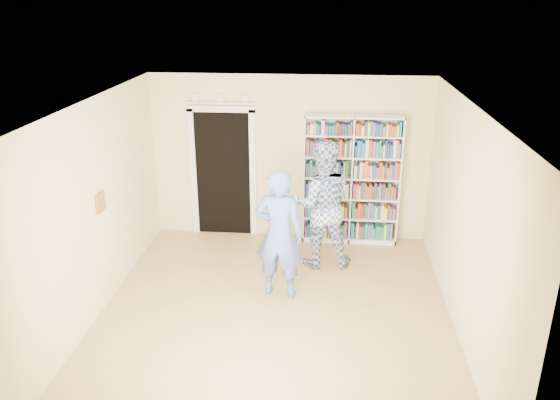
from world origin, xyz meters
name	(u,v)px	position (x,y,z in m)	size (l,w,h in m)	color
floor	(275,315)	(0.00, 0.00, 0.00)	(5.00, 5.00, 0.00)	tan
ceiling	(274,106)	(0.00, 0.00, 2.70)	(5.00, 5.00, 0.00)	white
wall_back	(290,159)	(0.00, 2.50, 1.35)	(4.50, 4.50, 0.00)	beige
wall_left	(93,212)	(-2.25, 0.00, 1.35)	(5.00, 5.00, 0.00)	beige
wall_right	(466,225)	(2.25, 0.00, 1.35)	(5.00, 5.00, 0.00)	beige
bookshelf	(351,180)	(1.01, 2.34, 1.07)	(1.53, 0.29, 2.11)	white
doorway	(223,167)	(-1.10, 2.48, 1.18)	(1.10, 0.08, 2.43)	black
wall_art	(101,202)	(-2.23, 0.20, 1.40)	(0.03, 0.25, 0.25)	#612A1A
man_blue	(279,234)	(0.01, 0.52, 0.90)	(0.66, 0.43, 1.81)	#5371BA
man_plaid	(322,205)	(0.55, 1.47, 0.96)	(0.94, 0.73, 1.93)	#32539A
paper_sheet	(328,210)	(0.64, 1.30, 0.95)	(0.20, 0.01, 0.28)	white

